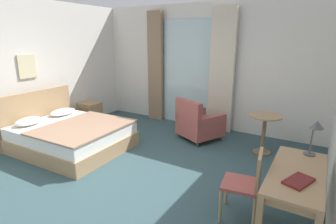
# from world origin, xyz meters

# --- Properties ---
(ground) EXTENTS (6.11, 6.57, 0.10)m
(ground) POSITION_xyz_m (0.00, 0.00, -0.05)
(ground) COLOR #334C51
(wall_back) EXTENTS (5.71, 0.12, 2.87)m
(wall_back) POSITION_xyz_m (0.00, 3.02, 1.44)
(wall_back) COLOR silver
(wall_back) RESTS_ON ground
(wall_left) EXTENTS (0.12, 6.17, 2.87)m
(wall_left) POSITION_xyz_m (-2.80, 0.00, 1.44)
(wall_left) COLOR silver
(wall_left) RESTS_ON ground
(balcony_glass_door) EXTENTS (1.33, 0.02, 2.53)m
(balcony_glass_door) POSITION_xyz_m (-0.39, 2.94, 1.26)
(balcony_glass_door) COLOR silver
(balcony_glass_door) RESTS_ON ground
(curtain_panel_left) EXTENTS (0.41, 0.10, 2.73)m
(curtain_panel_left) POSITION_xyz_m (-1.27, 2.84, 1.37)
(curtain_panel_left) COLOR #897056
(curtain_panel_left) RESTS_ON ground
(curtain_panel_right) EXTENTS (0.56, 0.10, 2.73)m
(curtain_panel_right) POSITION_xyz_m (0.50, 2.84, 1.37)
(curtain_panel_right) COLOR beige
(curtain_panel_right) RESTS_ON ground
(bed) EXTENTS (2.07, 1.72, 1.05)m
(bed) POSITION_xyz_m (-1.61, 0.33, 0.28)
(bed) COLOR tan
(bed) RESTS_ON ground
(nightstand) EXTENTS (0.46, 0.41, 0.54)m
(nightstand) POSITION_xyz_m (-2.46, 1.65, 0.27)
(nightstand) COLOR tan
(nightstand) RESTS_ON ground
(writing_desk) EXTENTS (0.53, 1.28, 0.74)m
(writing_desk) POSITION_xyz_m (2.39, 0.04, 0.64)
(writing_desk) COLOR tan
(writing_desk) RESTS_ON ground
(desk_chair) EXTENTS (0.47, 0.47, 0.87)m
(desk_chair) POSITION_xyz_m (1.89, -0.01, 0.49)
(desk_chair) COLOR #9E4C47
(desk_chair) RESTS_ON ground
(desk_lamp) EXTENTS (0.18, 0.18, 0.44)m
(desk_lamp) POSITION_xyz_m (2.49, 0.59, 1.07)
(desk_lamp) COLOR #4C4C51
(desk_lamp) RESTS_ON writing_desk
(closed_book) EXTENTS (0.29, 0.37, 0.02)m
(closed_book) POSITION_xyz_m (2.42, -0.20, 0.75)
(closed_book) COLOR maroon
(closed_book) RESTS_ON writing_desk
(armchair_by_window) EXTENTS (1.01, 1.03, 0.89)m
(armchair_by_window) POSITION_xyz_m (0.33, 2.05, 0.35)
(armchair_by_window) COLOR #9E4C47
(armchair_by_window) RESTS_ON ground
(round_cafe_table) EXTENTS (0.60, 0.60, 0.74)m
(round_cafe_table) POSITION_xyz_m (1.66, 2.04, 0.54)
(round_cafe_table) COLOR tan
(round_cafe_table) RESTS_ON ground
(framed_picture) EXTENTS (0.03, 0.37, 0.47)m
(framed_picture) POSITION_xyz_m (-2.72, 0.33, 1.54)
(framed_picture) COLOR beige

